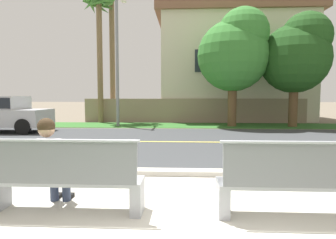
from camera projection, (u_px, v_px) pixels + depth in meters
name	position (u px, v px, depth m)	size (l,w,h in m)	color
ground_plane	(182.00, 136.00, 11.28)	(140.00, 140.00, 0.00)	#665B4C
sidewalk_pavement	(180.00, 216.00, 3.71)	(44.00, 3.60, 0.01)	beige
curb_edge	(181.00, 173.00, 5.65)	(44.00, 0.30, 0.11)	#ADA89E
street_asphalt	(182.00, 142.00, 9.78)	(52.00, 8.00, 0.01)	#383A3D
road_centre_line	(182.00, 142.00, 9.78)	(48.00, 0.14, 0.01)	#E0CC4C
far_verge_grass	(183.00, 125.00, 15.39)	(48.00, 2.80, 0.02)	#2D6026
bench_left	(64.00, 179.00, 3.76)	(2.02, 0.48, 1.01)	#9EA0A8
bench_right	(300.00, 183.00, 3.60)	(2.02, 0.48, 1.01)	#9EA0A8
seated_person_grey	(51.00, 160.00, 3.93)	(0.52, 0.68, 1.25)	#333D56
streetlamp	(118.00, 46.00, 15.04)	(0.24, 2.10, 7.21)	gray
shade_tree_far_left	(236.00, 51.00, 14.59)	(3.57, 3.57, 5.90)	brown
shade_tree_left	(298.00, 54.00, 14.38)	(3.40, 3.40, 5.62)	brown
palm_tree_tall	(99.00, 17.00, 16.60)	(2.09, 1.98, 7.49)	brown
palm_tree_short	(112.00, 7.00, 17.53)	(2.09, 1.98, 8.62)	brown
garden_wall	(194.00, 111.00, 17.26)	(13.00, 0.36, 1.40)	gray
house_across_street	(231.00, 66.00, 20.07)	(9.97, 6.91, 7.16)	beige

